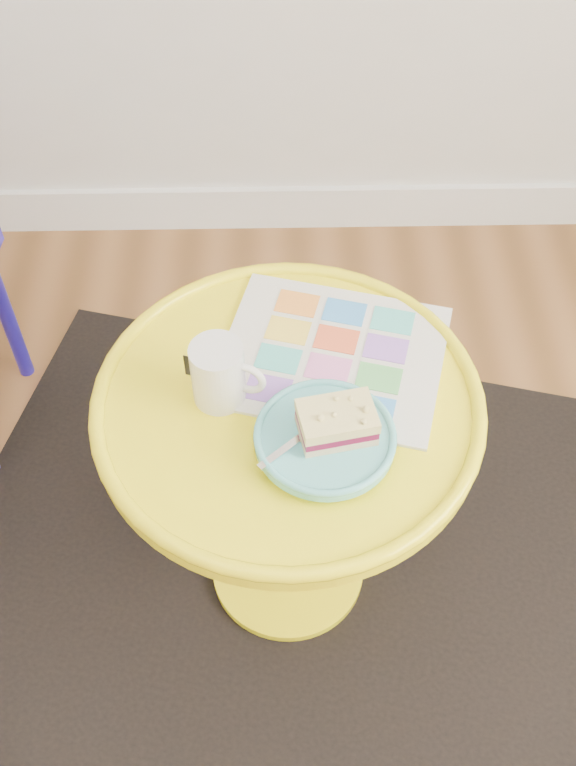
{
  "coord_description": "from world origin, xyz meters",
  "views": [
    {
      "loc": [
        0.5,
        0.24,
        1.49
      ],
      "look_at": [
        0.51,
        0.99,
        0.57
      ],
      "focal_mm": 40.0,
      "sensor_mm": 36.0,
      "label": 1
    }
  ],
  "objects_px": {
    "mug": "(219,372)",
    "plate": "(325,439)",
    "side_table": "(288,459)",
    "newspaper": "(332,355)"
  },
  "relations": [
    {
      "from": "mug",
      "to": "plate",
      "type": "relative_size",
      "value": 0.56
    },
    {
      "from": "plate",
      "to": "side_table",
      "type": "bearing_deg",
      "value": 120.85
    },
    {
      "from": "side_table",
      "to": "plate",
      "type": "height_order",
      "value": "plate"
    },
    {
      "from": "newspaper",
      "to": "side_table",
      "type": "bearing_deg",
      "value": -114.05
    },
    {
      "from": "mug",
      "to": "newspaper",
      "type": "bearing_deg",
      "value": 43.09
    },
    {
      "from": "side_table",
      "to": "mug",
      "type": "distance_m",
      "value": 0.22
    },
    {
      "from": "newspaper",
      "to": "plate",
      "type": "bearing_deg",
      "value": -81.44
    },
    {
      "from": "side_table",
      "to": "plate",
      "type": "relative_size",
      "value": 2.92
    },
    {
      "from": "newspaper",
      "to": "plate",
      "type": "xyz_separation_m",
      "value": [
        -0.02,
        -0.16,
        0.02
      ]
    },
    {
      "from": "side_table",
      "to": "newspaper",
      "type": "xyz_separation_m",
      "value": [
        0.07,
        0.08,
        0.15
      ]
    }
  ]
}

